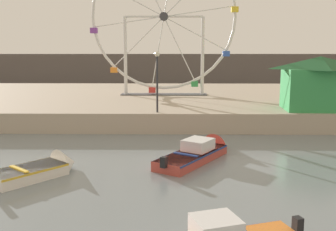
{
  "coord_description": "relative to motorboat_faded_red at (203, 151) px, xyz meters",
  "views": [
    {
      "loc": [
        -0.7,
        -3.55,
        4.99
      ],
      "look_at": [
        -1.01,
        14.61,
        1.93
      ],
      "focal_mm": 41.82,
      "sensor_mm": 36.0,
      "label": 1
    }
  ],
  "objects": [
    {
      "name": "quay_promenade",
      "position": [
        -0.65,
        15.55,
        0.33
      ],
      "size": [
        110.0,
        21.33,
        1.24
      ],
      "primitive_type": "cube",
      "color": "tan",
      "rests_on": "ground_plane"
    },
    {
      "name": "promenade_lamp_near",
      "position": [
        -2.4,
        5.53,
        3.36
      ],
      "size": [
        0.32,
        0.32,
        3.66
      ],
      "color": "#2D2D33",
      "rests_on": "quay_promenade"
    },
    {
      "name": "ferris_wheel_white_frame",
      "position": [
        -2.25,
        14.91,
        7.18
      ],
      "size": [
        12.12,
        1.2,
        12.4
      ],
      "color": "silver",
      "rests_on": "quay_promenade"
    },
    {
      "name": "carnival_booth_green_kiosk",
      "position": [
        7.76,
        6.77,
        2.69
      ],
      "size": [
        4.85,
        3.68,
        3.36
      ],
      "rotation": [
        0.0,
        0.0,
        -0.07
      ],
      "color": "#33934C",
      "rests_on": "quay_promenade"
    },
    {
      "name": "motorboat_faded_red",
      "position": [
        0.0,
        0.0,
        0.0
      ],
      "size": [
        4.14,
        5.46,
        1.39
      ],
      "rotation": [
        0.0,
        0.0,
        1.01
      ],
      "color": "#B24238",
      "rests_on": "ground_plane"
    },
    {
      "name": "motorboat_white_red_stripe",
      "position": [
        -6.63,
        -2.87,
        -0.04
      ],
      "size": [
        3.38,
        3.63,
        1.36
      ],
      "rotation": [
        0.0,
        0.0,
        0.87
      ],
      "color": "silver",
      "rests_on": "ground_plane"
    },
    {
      "name": "distant_town_skyline",
      "position": [
        -0.65,
        40.21,
        1.91
      ],
      "size": [
        140.0,
        3.0,
        4.4
      ],
      "primitive_type": "cube",
      "color": "#564C47",
      "rests_on": "ground_plane"
    }
  ]
}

